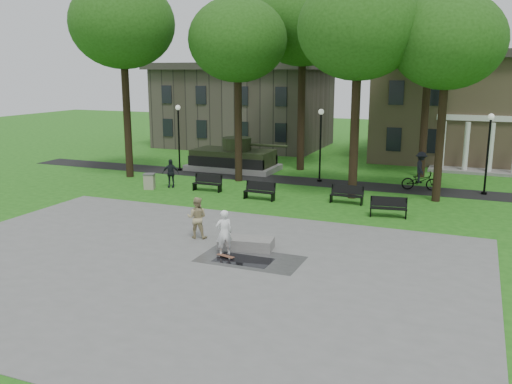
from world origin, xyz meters
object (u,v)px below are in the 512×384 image
Objects in this scene: friend_watching at (197,218)px; park_bench_0 at (208,182)px; skateboarder at (224,233)px; concrete_block at (246,243)px; trash_bin at (149,181)px; cyclist at (420,175)px.

park_bench_0 is at bearing -79.46° from friend_watching.
concrete_block is at bearing -156.40° from skateboarder.
park_bench_0 is (-3.93, 8.62, -0.40)m from friend_watching.
trash_bin is (-7.50, 7.76, -0.44)m from friend_watching.
friend_watching is 1.89× the size of trash_bin.
skateboarder is (-0.49, -1.05, 0.69)m from concrete_block.
skateboarder is 1.02× the size of park_bench_0.
cyclist is 16.55m from trash_bin.
trash_bin is at bearing 99.76° from cyclist.
friend_watching is at bearing -45.98° from trash_bin.
trash_bin is (-3.58, -0.86, -0.04)m from park_bench_0.
concrete_block is 2.29× the size of trash_bin.
trash_bin is (-15.41, -6.00, -0.47)m from cyclist.
friend_watching is 1.01× the size of park_bench_0.
park_bench_0 is (-5.98, 10.21, -0.41)m from skateboarder.
concrete_block is 1.35m from skateboarder.
concrete_block is at bearing 147.90° from cyclist.
skateboarder reaches higher than concrete_block.
skateboarder is at bearing -59.55° from park_bench_0.
skateboarder is 16.43m from cyclist.
cyclist is at bearing -152.48° from skateboarder.
cyclist is (5.86, 15.35, 0.02)m from skateboarder.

